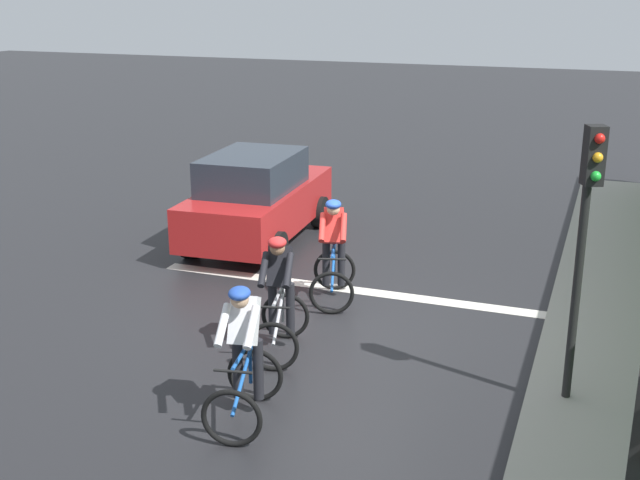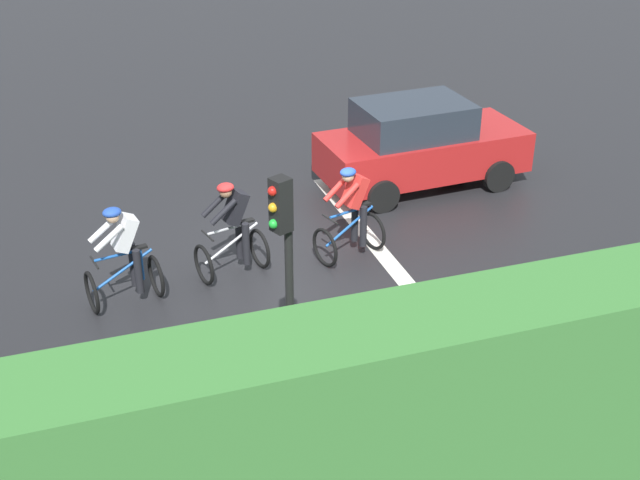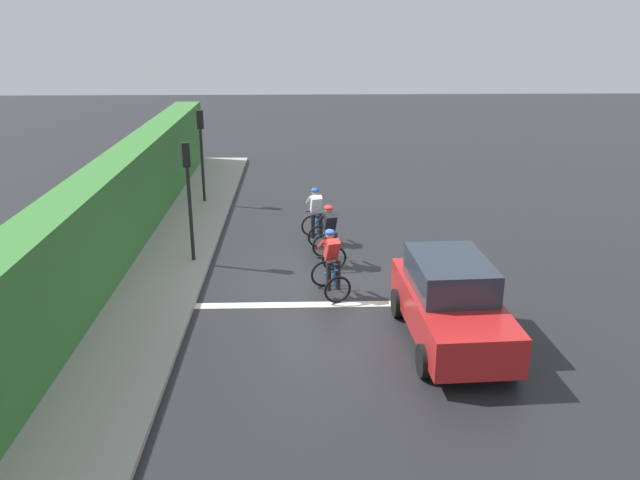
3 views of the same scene
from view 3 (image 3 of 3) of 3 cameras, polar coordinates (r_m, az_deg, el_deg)
The scene contains 11 objects.
ground_plane at distance 16.34m, azimuth -0.07°, elevation -3.72°, with size 80.00×80.00×0.00m, color black.
sidewalk_kerb at distance 18.59m, azimuth -13.82°, elevation -1.15°, with size 2.80×24.83×0.12m, color #9E998E.
stone_wall_low at distance 18.73m, azimuth -16.56°, elevation -0.58°, with size 0.44×24.83×0.53m, color tan.
hedge_wall at distance 18.48m, azimuth -17.78°, elevation 2.60°, with size 1.10×24.83×2.72m, color #387533.
road_marking_stop_line at distance 15.07m, azimuth 0.08°, elevation -5.80°, with size 7.00×0.30×0.01m, color silver.
cyclist_lead at distance 18.83m, azimuth -0.39°, elevation 2.08°, with size 0.87×1.19×1.66m.
cyclist_second at distance 17.15m, azimuth 0.84°, elevation 0.30°, with size 0.92×1.21×1.66m.
cyclist_mid at distance 15.25m, azimuth 1.00°, elevation -2.23°, with size 0.96×1.23×1.66m.
car_red at distance 13.41m, azimuth 11.64°, elevation -5.49°, with size 2.05×4.18×1.76m.
traffic_light_near_crossing at distance 17.18m, azimuth -11.78°, elevation 4.89°, with size 0.26×0.30×3.34m.
traffic_light_far_junction at distance 22.86m, azimuth -10.61°, elevation 8.59°, with size 0.21×0.31×3.34m.
Camera 3 is at (-0.42, -14.99, 6.48)m, focal length 35.65 mm.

